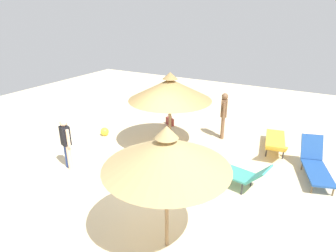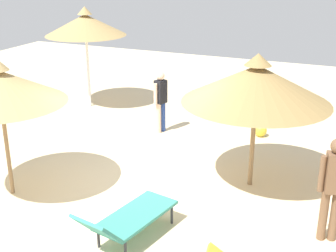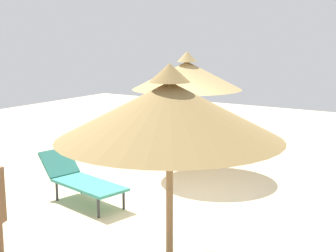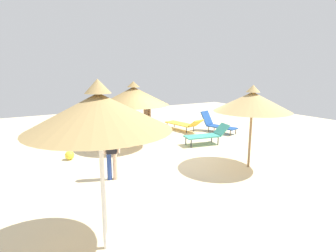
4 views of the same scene
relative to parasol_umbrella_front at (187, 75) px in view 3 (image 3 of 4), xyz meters
name	(u,v)px [view 3 (image 3 of 4)]	position (x,y,z in m)	size (l,w,h in m)	color
ground	(192,214)	(-2.07, -1.33, -2.11)	(24.00, 24.00, 0.10)	beige
parasol_umbrella_front	(187,75)	(0.00, 0.00, 0.00)	(2.31, 2.31, 2.56)	olive
parasol_umbrella_edge	(170,111)	(-4.00, -2.11, -0.05)	(2.72, 2.72, 2.57)	olive
lounge_chair_far_left	(81,179)	(-2.72, 0.55, -1.65)	(0.98, 1.90, 0.81)	teal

